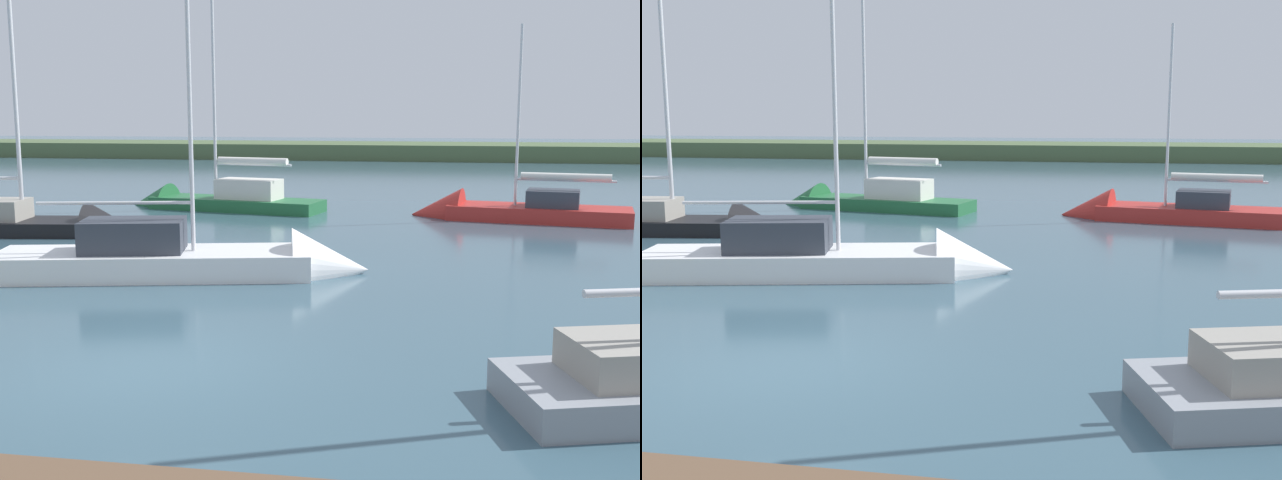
{
  "view_description": "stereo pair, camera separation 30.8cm",
  "coord_description": "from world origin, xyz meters",
  "views": [
    {
      "loc": [
        -4.32,
        10.44,
        3.7
      ],
      "look_at": [
        -1.94,
        -3.96,
        1.26
      ],
      "focal_mm": 43.29,
      "sensor_mm": 36.0,
      "label": 1
    },
    {
      "loc": [
        -4.62,
        10.39,
        3.7
      ],
      "look_at": [
        -1.94,
        -3.96,
        1.26
      ],
      "focal_mm": 43.29,
      "sensor_mm": 36.0,
      "label": 2
    }
  ],
  "objects": [
    {
      "name": "far_shoreline",
      "position": [
        0.0,
        -51.43,
        0.0
      ],
      "size": [
        180.0,
        8.0,
        2.4
      ],
      "primitive_type": "cube",
      "color": "#4C603D",
      "rests_on": "ground_plane"
    },
    {
      "name": "sailboat_far_left",
      "position": [
        -6.23,
        -16.76,
        0.11
      ],
      "size": [
        7.67,
        3.29,
        7.54
      ],
      "rotation": [
        0.0,
        0.0,
        -0.18
      ],
      "color": "#B22823",
      "rests_on": "ground_plane"
    },
    {
      "name": "ground_plane",
      "position": [
        0.0,
        0.0,
        0.0
      ],
      "size": [
        200.0,
        200.0,
        0.0
      ],
      "primitive_type": "plane",
      "color": "#385666"
    },
    {
      "name": "sailboat_behind_pier",
      "position": [
        1.06,
        -6.15,
        0.19
      ],
      "size": [
        8.65,
        3.73,
        10.37
      ],
      "rotation": [
        0.0,
        0.0,
        3.36
      ],
      "color": "white",
      "rests_on": "ground_plane"
    },
    {
      "name": "sailboat_inner_slip",
      "position": [
        7.92,
        -11.17,
        0.1
      ],
      "size": [
        7.61,
        2.99,
        8.08
      ],
      "rotation": [
        0.0,
        0.0,
        3.28
      ],
      "color": "black",
      "rests_on": "ground_plane"
    },
    {
      "name": "sailboat_far_right",
      "position": [
        4.56,
        -17.92,
        0.15
      ],
      "size": [
        8.13,
        3.42,
        9.49
      ],
      "rotation": [
        0.0,
        0.0,
        -0.21
      ],
      "color": "#236638",
      "rests_on": "ground_plane"
    }
  ]
}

